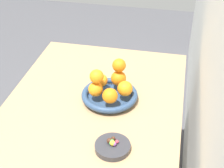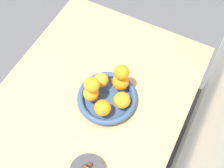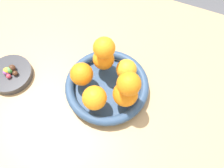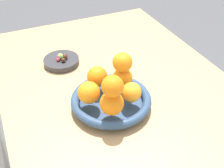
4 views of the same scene
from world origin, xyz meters
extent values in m
cube|color=tan|center=(0.00, 0.00, 0.72)|extent=(1.10, 0.76, 0.04)
cylinder|color=tan|center=(0.49, -0.32, 0.35)|extent=(0.05, 0.05, 0.70)
cylinder|color=tan|center=(0.49, 0.32, 0.35)|extent=(0.05, 0.05, 0.70)
cylinder|color=navy|center=(-0.08, 0.06, 0.75)|extent=(0.20, 0.20, 0.01)
torus|color=navy|center=(-0.08, 0.06, 0.77)|extent=(0.24, 0.24, 0.03)
cylinder|color=#333338|center=(0.21, 0.14, 0.75)|extent=(0.13, 0.13, 0.02)
sphere|color=orange|center=(-0.08, 0.13, 0.81)|extent=(0.07, 0.07, 0.07)
sphere|color=orange|center=(-0.15, 0.09, 0.81)|extent=(0.07, 0.07, 0.07)
sphere|color=orange|center=(-0.12, 0.02, 0.81)|extent=(0.06, 0.06, 0.06)
sphere|color=orange|center=(-0.05, 0.01, 0.81)|extent=(0.06, 0.06, 0.06)
sphere|color=orange|center=(-0.02, 0.08, 0.81)|extent=(0.06, 0.06, 0.06)
sphere|color=orange|center=(-0.15, 0.09, 0.88)|extent=(0.06, 0.06, 0.06)
sphere|color=orange|center=(-0.06, 0.02, 0.87)|extent=(0.06, 0.06, 0.06)
sphere|color=#8C4C99|center=(0.21, 0.14, 0.77)|extent=(0.02, 0.02, 0.02)
sphere|color=#472819|center=(0.20, 0.13, 0.77)|extent=(0.02, 0.02, 0.02)
sphere|color=#4C9947|center=(0.20, 0.13, 0.77)|extent=(0.02, 0.02, 0.02)
sphere|color=#8C4C99|center=(0.21, 0.14, 0.77)|extent=(0.02, 0.02, 0.02)
sphere|color=#C6384C|center=(0.20, 0.15, 0.77)|extent=(0.01, 0.01, 0.01)
sphere|color=#472819|center=(0.18, 0.14, 0.77)|extent=(0.02, 0.02, 0.02)
sphere|color=gold|center=(0.21, 0.14, 0.77)|extent=(0.02, 0.02, 0.02)
sphere|color=#4C9947|center=(0.21, 0.13, 0.77)|extent=(0.02, 0.02, 0.02)
camera|label=1|loc=(1.09, 0.32, 1.64)|focal=55.00mm
camera|label=2|loc=(0.37, 0.32, 1.77)|focal=45.00mm
camera|label=3|loc=(-0.21, 0.32, 1.33)|focal=35.00mm
camera|label=4|loc=(-0.67, 0.32, 1.32)|focal=45.00mm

